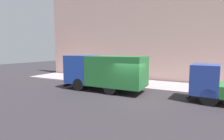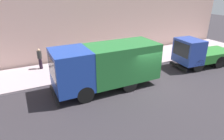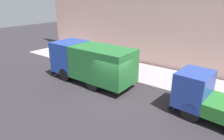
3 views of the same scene
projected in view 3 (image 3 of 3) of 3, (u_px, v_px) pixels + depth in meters
The scene contains 8 objects.
ground at pixel (112, 97), 13.40m from camera, with size 80.00×80.00×0.00m, color #2D292E.
sidewalk at pixel (147, 74), 17.28m from camera, with size 4.37×30.00×0.13m, color #A49399.
building_facade at pixel (165, 5), 17.31m from camera, with size 0.50×30.00×11.59m, color #C89F93.
large_utility_truck at pixel (91, 62), 15.16m from camera, with size 2.60×7.13×3.00m.
small_flatbed_truck at pixel (214, 100), 10.50m from camera, with size 2.63×5.53×2.52m.
pedestrian_walking at pixel (111, 59), 18.25m from camera, with size 0.47×0.47×1.69m.
pedestrian_standing at pixel (100, 50), 21.40m from camera, with size 0.50×0.50×1.72m.
street_sign_post at pixel (109, 58), 17.01m from camera, with size 0.44×0.08×2.28m.
Camera 3 is at (-9.57, -7.13, 6.36)m, focal length 31.24 mm.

